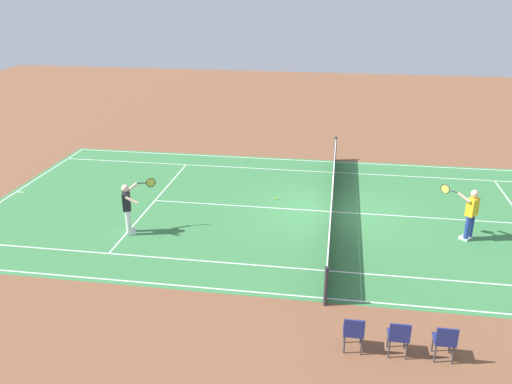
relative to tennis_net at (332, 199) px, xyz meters
name	(u,v)px	position (x,y,z in m)	size (l,w,h in m)	color
ground_plane	(331,212)	(0.00, 0.00, -0.49)	(60.00, 60.00, 0.00)	brown
court_slab	(331,212)	(0.00, 0.00, -0.49)	(24.20, 11.40, 0.00)	#387A42
court_line_markings	(331,212)	(0.00, 0.00, -0.49)	(23.85, 11.05, 0.01)	white
tennis_net	(332,199)	(0.00, 0.00, 0.00)	(0.10, 11.70, 1.08)	#2D2D33
tennis_player_near	(128,206)	(6.28, 2.68, 0.44)	(0.95, 0.90, 1.70)	white
tennis_player_far	(470,212)	(-4.21, 1.46, 0.44)	(1.16, 0.75, 1.70)	navy
tennis_ball	(277,199)	(2.02, -0.80, -0.46)	(0.07, 0.07, 0.07)	#CCE01E
spectator_chair_0	(445,340)	(-2.54, 7.49, 0.03)	(0.44, 0.44, 0.88)	#38383D
spectator_chair_1	(399,335)	(-1.60, 7.49, 0.03)	(0.44, 0.44, 0.88)	#38383D
spectator_chair_2	(354,331)	(-0.65, 7.49, 0.03)	(0.44, 0.44, 0.88)	#38383D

